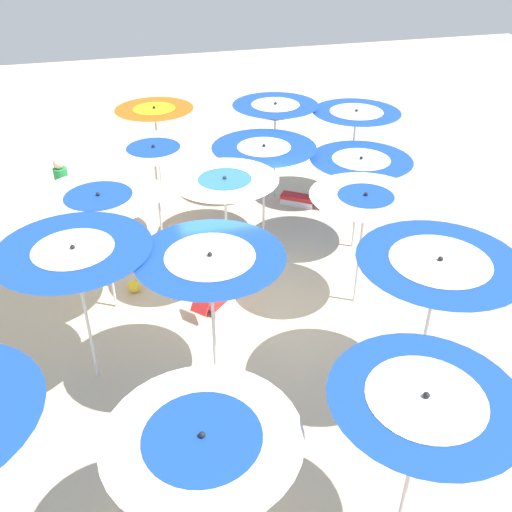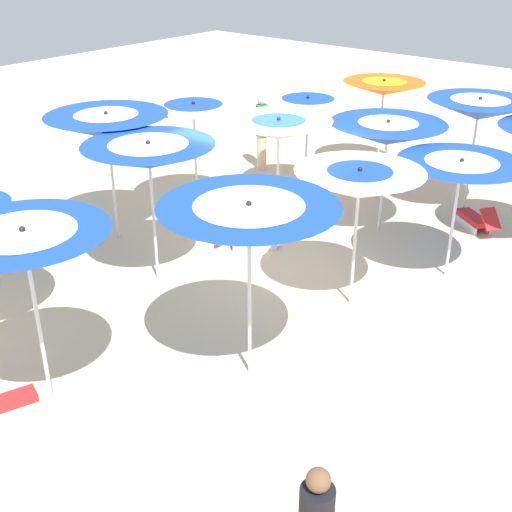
% 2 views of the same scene
% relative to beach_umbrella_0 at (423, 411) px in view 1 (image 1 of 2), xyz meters
% --- Properties ---
extents(ground, '(40.15, 40.15, 0.04)m').
position_rel_beach_umbrella_0_xyz_m(ground, '(0.57, -5.15, -2.31)').
color(ground, beige).
extents(beach_umbrella_0, '(1.97, 1.97, 2.55)m').
position_rel_beach_umbrella_0_xyz_m(beach_umbrella_0, '(0.00, 0.00, 0.00)').
color(beach_umbrella_0, silver).
rests_on(beach_umbrella_0, ground).
extents(beach_umbrella_1, '(2.28, 2.28, 2.54)m').
position_rel_beach_umbrella_0_xyz_m(beach_umbrella_1, '(-1.44, -2.20, -0.01)').
color(beach_umbrella_1, silver).
rests_on(beach_umbrella_1, ground).
extents(beach_umbrella_2, '(1.97, 1.97, 2.32)m').
position_rel_beach_umbrella_0_xyz_m(beach_umbrella_2, '(-1.49, -4.68, -0.24)').
color(beach_umbrella_2, silver).
rests_on(beach_umbrella_2, ground).
extents(beach_umbrella_3, '(2.10, 2.10, 2.14)m').
position_rel_beach_umbrella_0_xyz_m(beach_umbrella_3, '(-2.25, -6.56, -0.38)').
color(beach_umbrella_3, silver).
rests_on(beach_umbrella_3, ground).
extents(beach_umbrella_4, '(2.09, 2.09, 2.38)m').
position_rel_beach_umbrella_0_xyz_m(beach_umbrella_4, '(-3.06, -8.71, -0.15)').
color(beach_umbrella_4, silver).
rests_on(beach_umbrella_4, ground).
extents(beach_umbrella_5, '(2.07, 2.07, 2.15)m').
position_rel_beach_umbrella_0_xyz_m(beach_umbrella_5, '(2.19, -0.43, -0.37)').
color(beach_umbrella_5, silver).
rests_on(beach_umbrella_5, ground).
extents(beach_umbrella_6, '(2.14, 2.14, 2.47)m').
position_rel_beach_umbrella_0_xyz_m(beach_umbrella_6, '(1.54, -3.23, -0.07)').
color(beach_umbrella_6, silver).
rests_on(beach_umbrella_6, ground).
extents(beach_umbrella_7, '(1.92, 1.92, 2.49)m').
position_rel_beach_umbrella_0_xyz_m(beach_umbrella_7, '(0.80, -5.63, -0.04)').
color(beach_umbrella_7, silver).
rests_on(beach_umbrella_7, ground).
extents(beach_umbrella_8, '(2.19, 2.19, 2.29)m').
position_rel_beach_umbrella_0_xyz_m(beach_umbrella_8, '(-0.42, -7.37, -0.27)').
color(beach_umbrella_8, silver).
rests_on(beach_umbrella_8, ground).
extents(beach_umbrella_9, '(2.06, 2.06, 2.47)m').
position_rel_beach_umbrella_0_xyz_m(beach_umbrella_9, '(-1.28, -9.43, -0.08)').
color(beach_umbrella_9, silver).
rests_on(beach_umbrella_9, ground).
extents(beach_umbrella_11, '(2.24, 2.24, 2.51)m').
position_rel_beach_umbrella_0_xyz_m(beach_umbrella_11, '(3.38, -3.87, -0.06)').
color(beach_umbrella_11, silver).
rests_on(beach_umbrella_11, ground).
extents(beach_umbrella_12, '(2.20, 2.20, 2.41)m').
position_rel_beach_umbrella_0_xyz_m(beach_umbrella_12, '(2.98, -5.69, -0.09)').
color(beach_umbrella_12, silver).
rests_on(beach_umbrella_12, ground).
extents(beach_umbrella_13, '(1.95, 1.95, 2.30)m').
position_rel_beach_umbrella_0_xyz_m(beach_umbrella_13, '(1.80, -7.91, -0.21)').
color(beach_umbrella_13, silver).
rests_on(beach_umbrella_13, ground).
extents(beach_umbrella_14, '(1.93, 1.93, 2.27)m').
position_rel_beach_umbrella_0_xyz_m(beach_umbrella_14, '(1.49, -10.51, -0.25)').
color(beach_umbrella_14, silver).
rests_on(beach_umbrella_14, ground).
extents(lounger_0, '(1.08, 1.05, 0.66)m').
position_rel_beach_umbrella_0_xyz_m(lounger_0, '(1.11, -5.17, -2.08)').
color(lounger_0, silver).
rests_on(lounger_0, ground).
extents(lounger_1, '(1.17, 0.97, 0.59)m').
position_rel_beach_umbrella_0_xyz_m(lounger_1, '(-1.81, -8.77, -2.09)').
color(lounger_1, silver).
rests_on(lounger_1, ground).
extents(beachgoer_0, '(0.30, 0.30, 1.85)m').
position_rel_beach_umbrella_0_xyz_m(beachgoer_0, '(3.79, -8.80, -1.32)').
color(beachgoer_0, beige).
rests_on(beachgoer_0, ground).
extents(beach_ball, '(0.25, 0.25, 0.25)m').
position_rel_beach_umbrella_0_xyz_m(beach_ball, '(2.59, -6.08, -2.17)').
color(beach_ball, yellow).
rests_on(beach_ball, ground).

